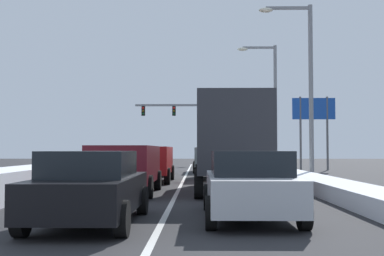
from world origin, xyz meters
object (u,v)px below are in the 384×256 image
suv_red_center_lane_third (149,161)px  traffic_light_gantry (203,117)px  suv_gray_right_lane_fourth (209,157)px  sedan_black_center_lane_nearest (91,187)px  suv_green_right_lane_third (218,159)px  suv_maroon_center_lane_second (126,165)px  street_lamp_right_near (304,76)px  box_truck_right_lane_second (230,140)px  sedan_white_center_lane_fourth (154,163)px  street_lamp_right_mid (270,97)px  roadside_sign_right (314,116)px  sedan_silver_right_lane_nearest (249,185)px

suv_red_center_lane_third → traffic_light_gantry: size_ratio=0.46×
suv_gray_right_lane_fourth → suv_red_center_lane_third: (-3.04, -10.11, 0.00)m
sedan_black_center_lane_nearest → suv_green_right_lane_third: bearing=78.5°
suv_maroon_center_lane_second → street_lamp_right_near: bearing=42.3°
box_truck_right_lane_second → suv_red_center_lane_third: bearing=122.4°
box_truck_right_lane_second → sedan_white_center_lane_fourth: bearing=108.5°
suv_maroon_center_lane_second → street_lamp_right_near: size_ratio=0.56×
suv_maroon_center_lane_second → sedan_white_center_lane_fourth: (-0.11, 11.97, -0.25)m
street_lamp_right_near → street_lamp_right_mid: street_lamp_right_near is taller
box_truck_right_lane_second → street_lamp_right_mid: size_ratio=0.84×
sedan_black_center_lane_nearest → roadside_sign_right: 28.95m
sedan_silver_right_lane_nearest → street_lamp_right_near: bearing=72.9°
box_truck_right_lane_second → suv_green_right_lane_third: bearing=90.7°
sedan_black_center_lane_nearest → sedan_white_center_lane_fourth: 18.97m
suv_gray_right_lane_fourth → suv_red_center_lane_third: 10.56m
street_lamp_right_near → suv_maroon_center_lane_second: bearing=-137.7°
suv_maroon_center_lane_second → suv_red_center_lane_third: 6.17m
suv_green_right_lane_third → suv_gray_right_lane_fourth: 7.33m
traffic_light_gantry → suv_red_center_lane_third: bearing=-96.2°
suv_gray_right_lane_fourth → suv_red_center_lane_third: same height
suv_maroon_center_lane_second → suv_green_right_lane_third: bearing=68.3°
box_truck_right_lane_second → traffic_light_gantry: bearing=91.3°
suv_red_center_lane_third → street_lamp_right_near: (7.53, 0.86, 4.16)m
box_truck_right_lane_second → sedan_black_center_lane_nearest: (-3.35, -7.69, -1.14)m
sedan_black_center_lane_nearest → roadside_sign_right: size_ratio=0.82×
sedan_white_center_lane_fourth → street_lamp_right_near: street_lamp_right_near is taller
sedan_silver_right_lane_nearest → suv_gray_right_lane_fourth: bearing=91.1°
sedan_black_center_lane_nearest → sedan_white_center_lane_fourth: size_ratio=1.00×
sedan_black_center_lane_nearest → suv_maroon_center_lane_second: bearing=92.5°
box_truck_right_lane_second → roadside_sign_right: 20.49m
suv_green_right_lane_third → traffic_light_gantry: (-0.62, 22.58, 3.71)m
suv_red_center_lane_third → box_truck_right_lane_second: bearing=-57.6°
box_truck_right_lane_second → suv_red_center_lane_third: box_truck_right_lane_second is taller
roadside_sign_right → street_lamp_right_mid: bearing=-135.5°
sedan_white_center_lane_fourth → street_lamp_right_mid: size_ratio=0.52×
suv_gray_right_lane_fourth → street_lamp_right_near: 11.09m
suv_red_center_lane_third → street_lamp_right_mid: 12.80m
suv_gray_right_lane_fourth → sedan_silver_right_lane_nearest: bearing=-88.9°
sedan_white_center_lane_fourth → street_lamp_right_mid: bearing=28.0°
suv_green_right_lane_third → traffic_light_gantry: 22.89m
suv_green_right_lane_third → traffic_light_gantry: traffic_light_gantry is taller
suv_maroon_center_lane_second → street_lamp_right_mid: street_lamp_right_mid is taller
suv_gray_right_lane_fourth → traffic_light_gantry: size_ratio=0.46×
sedan_black_center_lane_nearest → suv_red_center_lane_third: 13.16m
suv_red_center_lane_third → street_lamp_right_near: bearing=6.5°
suv_green_right_lane_third → suv_gray_right_lane_fourth: (-0.33, 7.32, 0.00)m
suv_green_right_lane_third → sedan_black_center_lane_nearest: 16.28m
traffic_light_gantry → roadside_sign_right: size_ratio=1.93×
suv_red_center_lane_third → street_lamp_right_mid: bearing=53.8°
sedan_black_center_lane_nearest → suv_red_center_lane_third: size_ratio=0.92×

